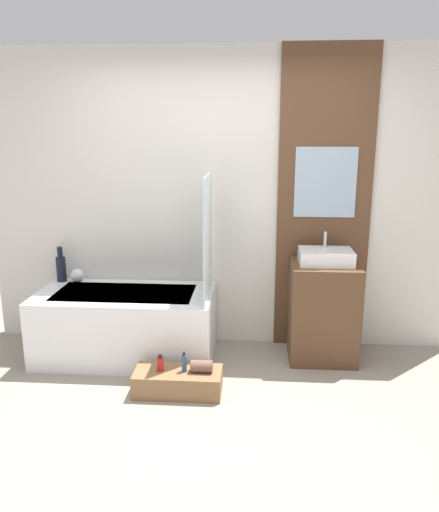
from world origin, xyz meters
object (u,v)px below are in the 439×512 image
object	(u,v)px
vase_round_light	(77,275)
bottle_soap_secondary	(184,363)
bottle_soap_primary	(160,364)
wooden_step_bench	(178,382)
vase_tall_dark	(61,267)
bathtub	(126,324)
sink	(326,257)

from	to	relation	value
vase_round_light	bottle_soap_secondary	bearing A→B (deg)	-38.15
bottle_soap_primary	bottle_soap_secondary	distance (m)	0.18
wooden_step_bench	bottle_soap_secondary	world-z (taller)	bottle_soap_secondary
vase_tall_dark	bottle_soap_primary	size ratio (longest dim) A/B	2.55
bathtub	vase_round_light	world-z (taller)	vase_round_light
bathtub	vase_tall_dark	xyz separation A→B (m)	(-0.65, 0.28, 0.42)
wooden_step_bench	vase_tall_dark	bearing A→B (deg)	143.75
wooden_step_bench	vase_round_light	distance (m)	1.45
wooden_step_bench	vase_round_light	size ratio (longest dim) A/B	5.34
vase_tall_dark	vase_round_light	world-z (taller)	vase_tall_dark
wooden_step_bench	sink	world-z (taller)	sink
sink	vase_tall_dark	world-z (taller)	sink
vase_tall_dark	bottle_soap_secondary	xyz separation A→B (m)	(1.24, -0.87, -0.47)
vase_tall_dark	sink	bearing A→B (deg)	-4.37
wooden_step_bench	bottle_soap_primary	world-z (taller)	bottle_soap_primary
sink	vase_round_light	world-z (taller)	sink
wooden_step_bench	sink	xyz separation A→B (m)	(1.14, 0.69, 0.81)
wooden_step_bench	bottle_soap_primary	bearing A→B (deg)	180.00
wooden_step_bench	sink	bearing A→B (deg)	31.29
vase_tall_dark	bottle_soap_primary	xyz separation A→B (m)	(1.06, -0.87, -0.48)
bathtub	vase_tall_dark	world-z (taller)	vase_tall_dark
sink	bottle_soap_primary	world-z (taller)	sink
vase_round_light	bottle_soap_secondary	xyz separation A→B (m)	(1.09, -0.85, -0.40)
vase_tall_dark	bottle_soap_secondary	size ratio (longest dim) A/B	2.06
bathtub	sink	bearing A→B (deg)	3.59
sink	bottle_soap_primary	xyz separation A→B (m)	(-1.27, -0.69, -0.67)
bathtub	vase_round_light	bearing A→B (deg)	152.08
bathtub	bottle_soap_secondary	world-z (taller)	bathtub
bathtub	wooden_step_bench	size ratio (longest dim) A/B	2.29
bathtub	bottle_soap_secondary	xyz separation A→B (m)	(0.59, -0.59, -0.05)
bathtub	sink	xyz separation A→B (m)	(1.68, 0.11, 0.60)
bathtub	bottle_soap_primary	size ratio (longest dim) A/B	11.92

